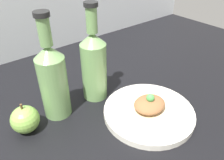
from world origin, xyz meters
TOP-DOWN VIEW (x-y plane):
  - ground_plane at (0.00, 0.00)cm, footprint 180.00×110.00cm
  - plate at (3.46, -7.28)cm, footprint 26.72×26.72cm
  - plated_food at (3.46, -7.28)cm, footprint 16.05×16.05cm
  - cider_bottle_left at (-17.00, 10.58)cm, footprint 7.88×7.88cm
  - cider_bottle_right at (-3.37, 10.58)cm, footprint 7.88×7.88cm
  - apple at (-27.00, 9.37)cm, footprint 7.58×7.58cm

SIDE VIEW (x-z plane):
  - ground_plane at x=0.00cm, z-range -4.00..0.00cm
  - plate at x=3.46cm, z-range 0.08..2.40cm
  - plated_food at x=3.46cm, z-range 0.78..6.39cm
  - apple at x=-27.00cm, z-range -0.72..8.31cm
  - cider_bottle_left at x=-17.00cm, z-range -3.26..27.24cm
  - cider_bottle_right at x=-3.37cm, z-range -3.26..27.24cm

